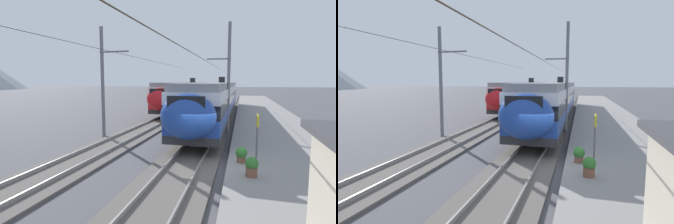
% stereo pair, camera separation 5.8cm
% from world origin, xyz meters
% --- Properties ---
extents(ground_plane, '(400.00, 400.00, 0.00)m').
position_xyz_m(ground_plane, '(0.00, 0.00, 0.00)').
color(ground_plane, '#4C4C51').
extents(platform_slab, '(120.00, 6.17, 0.35)m').
position_xyz_m(platform_slab, '(0.00, -3.89, 0.17)').
color(platform_slab, gray).
rests_on(platform_slab, ground).
extents(track_near, '(120.00, 3.00, 0.28)m').
position_xyz_m(track_near, '(0.00, 1.12, 0.07)').
color(track_near, '#5B5651').
rests_on(track_near, ground).
extents(track_far, '(120.00, 3.00, 0.28)m').
position_xyz_m(track_far, '(0.00, 6.30, 0.07)').
color(track_far, '#5B5651').
rests_on(track_far, ground).
extents(train_near_platform, '(33.39, 3.01, 4.27)m').
position_xyz_m(train_near_platform, '(16.35, 1.12, 2.23)').
color(train_near_platform, '#2D2D30').
rests_on(train_near_platform, track_near).
extents(train_far_track, '(27.55, 2.92, 4.27)m').
position_xyz_m(train_far_track, '(25.47, 6.30, 2.23)').
color(train_far_track, '#2D2D30').
rests_on(train_far_track, track_far).
extents(catenary_mast_mid, '(38.19, 1.77, 8.26)m').
position_xyz_m(catenary_mast_mid, '(8.24, -0.26, 4.23)').
color(catenary_mast_mid, slate).
rests_on(catenary_mast_mid, ground).
extents(catenary_mast_far_side, '(38.19, 2.17, 7.73)m').
position_xyz_m(catenary_mast_far_side, '(4.91, 8.04, 4.04)').
color(catenary_mast_far_side, slate).
rests_on(catenary_mast_far_side, ground).
extents(platform_sign, '(0.70, 0.08, 2.19)m').
position_xyz_m(platform_sign, '(-0.05, -2.03, 1.95)').
color(platform_sign, '#59595B').
rests_on(platform_sign, platform_slab).
extents(handbag_beside_passenger, '(0.32, 0.18, 0.41)m').
position_xyz_m(handbag_beside_passenger, '(-4.03, -3.83, 0.49)').
color(handbag_beside_passenger, black).
rests_on(handbag_beside_passenger, platform_slab).
extents(potted_plant_platform_edge, '(0.50, 0.50, 0.77)m').
position_xyz_m(potted_plant_platform_edge, '(-1.70, -1.78, 0.77)').
color(potted_plant_platform_edge, brown).
rests_on(potted_plant_platform_edge, platform_slab).
extents(potted_plant_by_shelter, '(0.52, 0.52, 0.71)m').
position_xyz_m(potted_plant_by_shelter, '(0.02, -1.40, 0.74)').
color(potted_plant_by_shelter, brown).
rests_on(potted_plant_by_shelter, platform_slab).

